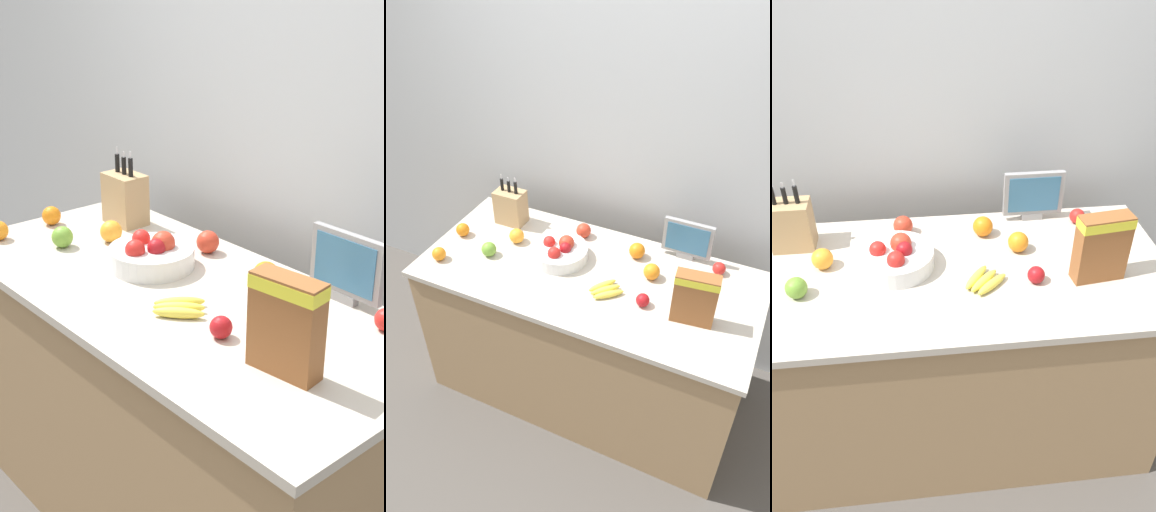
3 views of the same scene
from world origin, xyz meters
The scene contains 17 objects.
ground_plane centered at (0.00, 0.00, 0.00)m, with size 14.00×14.00×0.00m, color #514C47.
wall_back centered at (0.00, 0.61, 1.30)m, with size 9.00×0.06×2.60m.
counter centered at (0.00, 0.00, 0.46)m, with size 1.73×0.80×0.91m.
knife_block centered at (-0.59, 0.23, 1.02)m, with size 0.16×0.11×0.30m.
small_monitor centered at (0.41, 0.33, 1.03)m, with size 0.26×0.03×0.22m.
cereal_box centered at (0.56, -0.10, 1.06)m, with size 0.20×0.10×0.26m.
fruit_bowl centered at (-0.18, 0.05, 0.96)m, with size 0.29×0.29×0.13m.
banana_bunch centered at (0.13, -0.10, 0.93)m, with size 0.18×0.18×0.03m.
apple_by_knife_block centered at (0.60, 0.28, 0.95)m, with size 0.07×0.07×0.07m, color red.
apple_front centered at (-0.15, 0.27, 0.95)m, with size 0.08×0.08×0.08m, color red.
apple_middle centered at (0.32, -0.10, 0.95)m, with size 0.06×0.06×0.06m, color #A31419.
apple_rear centered at (-0.54, -0.09, 0.95)m, with size 0.08×0.08×0.08m, color #6B9E33.
orange_front_right centered at (0.18, 0.23, 0.95)m, with size 0.08×0.08×0.08m, color orange.
orange_mid_left centered at (-0.46, 0.07, 0.95)m, with size 0.08×0.08×0.08m, color orange.
orange_near_bowl centered at (0.30, 0.10, 0.95)m, with size 0.08×0.08×0.08m, color orange.
orange_front_center centered at (-0.77, 0.00, 0.95)m, with size 0.07×0.07×0.07m, color orange.
orange_back_center centered at (-0.75, -0.23, 0.95)m, with size 0.07×0.07×0.07m, color orange.
Camera 2 is at (0.78, -1.77, 2.55)m, focal length 35.00 mm.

